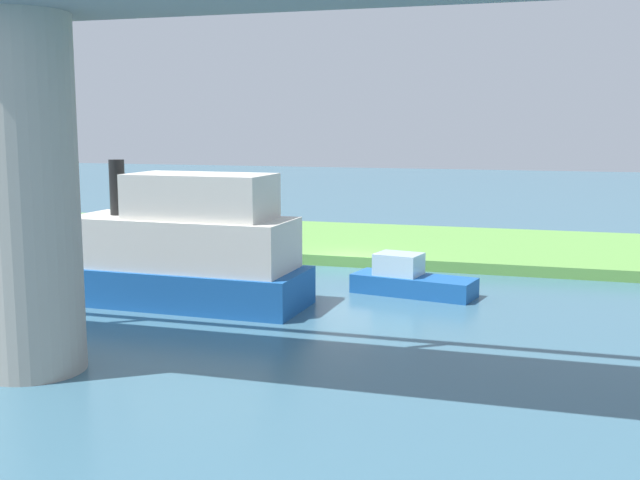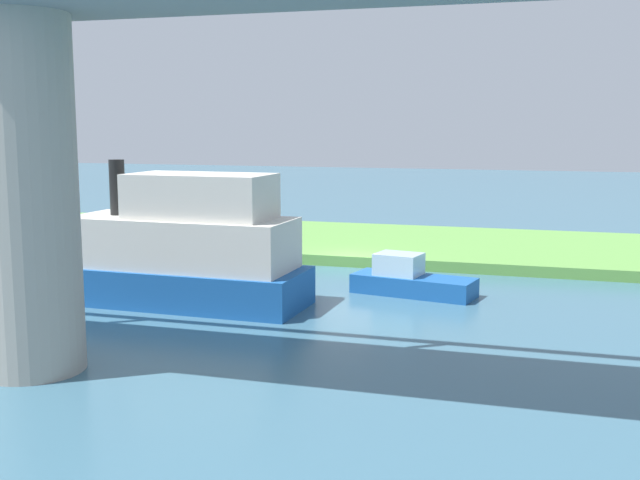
{
  "view_description": "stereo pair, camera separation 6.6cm",
  "coord_description": "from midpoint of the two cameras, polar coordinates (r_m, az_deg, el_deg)",
  "views": [
    {
      "loc": [
        -8.92,
        34.14,
        6.56
      ],
      "look_at": [
        -0.12,
        5.0,
        2.0
      ],
      "focal_mm": 43.68,
      "sensor_mm": 36.0,
      "label": 1
    },
    {
      "loc": [
        -8.99,
        34.12,
        6.56
      ],
      "look_at": [
        -0.12,
        5.0,
        2.0
      ],
      "focal_mm": 43.68,
      "sensor_mm": 36.0,
      "label": 2
    }
  ],
  "objects": [
    {
      "name": "motorboat_white",
      "position": [
        30.36,
        6.54,
        -2.93
      ],
      "size": [
        4.95,
        2.54,
        1.57
      ],
      "color": "#195199",
      "rests_on": "ground"
    },
    {
      "name": "ground_plane",
      "position": [
        35.89,
        2.07,
        -2.02
      ],
      "size": [
        160.0,
        160.0,
        0.0
      ],
      "primitive_type": "plane",
      "color": "#386075"
    },
    {
      "name": "person_on_bank",
      "position": [
        40.2,
        -4.47,
        0.83
      ],
      "size": [
        0.4,
        0.4,
        1.39
      ],
      "color": "#2D334C",
      "rests_on": "grassy_bank"
    },
    {
      "name": "bridge_pylon",
      "position": [
        21.68,
        -20.91,
        2.96
      ],
      "size": [
        2.78,
        2.78,
        9.34
      ],
      "primitive_type": "cylinder",
      "color": "#9E998E",
      "rests_on": "ground"
    },
    {
      "name": "mooring_post",
      "position": [
        39.55,
        -7.7,
        0.43
      ],
      "size": [
        0.2,
        0.2,
        1.09
      ],
      "primitive_type": "cylinder",
      "color": "brown",
      "rests_on": "grassy_bank"
    },
    {
      "name": "grassy_bank",
      "position": [
        41.6,
        4.18,
        -0.23
      ],
      "size": [
        80.0,
        12.0,
        0.5
      ],
      "primitive_type": "cube",
      "color": "#5B9342",
      "rests_on": "ground"
    },
    {
      "name": "skiff_small",
      "position": [
        28.92,
        -10.49,
        -0.81
      ],
      "size": [
        10.35,
        3.66,
        5.25
      ],
      "color": "#195199",
      "rests_on": "ground"
    }
  ]
}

